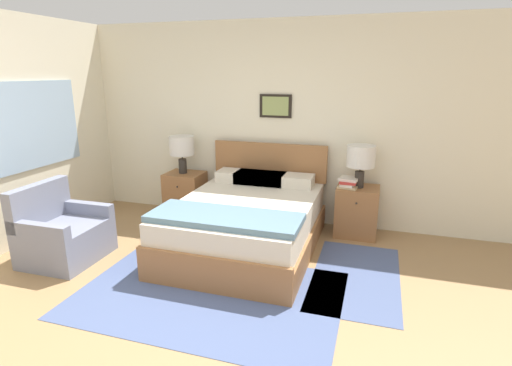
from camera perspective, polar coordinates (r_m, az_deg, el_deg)
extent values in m
plane|color=#99754C|center=(3.24, -9.88, -22.00)|extent=(16.00, 16.00, 0.00)
cube|color=beige|center=(5.27, 3.59, 8.38)|extent=(7.74, 0.06, 2.60)
cube|color=black|center=(5.22, 2.81, 10.93)|extent=(0.42, 0.02, 0.30)
cube|color=#8E9E5B|center=(5.21, 2.78, 10.92)|extent=(0.34, 0.00, 0.24)
cube|color=beige|center=(5.41, -29.83, 6.54)|extent=(0.06, 5.20, 2.60)
cube|color=#9EBCDB|center=(5.31, -30.38, 6.93)|extent=(0.02, 1.67, 1.01)
cube|color=#47567F|center=(3.80, -6.77, -15.49)|extent=(2.37, 1.55, 0.01)
cube|color=#47567F|center=(4.19, 14.10, -12.80)|extent=(0.83, 1.53, 0.01)
cube|color=#936038|center=(4.58, -1.44, -7.81)|extent=(1.51, 2.02, 0.28)
cube|color=#936038|center=(3.68, -6.45, -11.00)|extent=(1.51, 0.06, 0.08)
cube|color=beige|center=(4.48, -1.46, -4.40)|extent=(1.45, 1.94, 0.30)
cube|color=#936038|center=(5.27, 1.93, 3.12)|extent=(1.51, 0.06, 0.48)
cube|color=slate|center=(3.86, -4.48, -4.93)|extent=(1.48, 0.57, 0.06)
cube|color=beige|center=(5.20, -2.62, 1.00)|extent=(0.52, 0.32, 0.14)
cube|color=beige|center=(5.01, 5.22, 0.37)|extent=(0.52, 0.32, 0.14)
cube|color=tan|center=(5.10, 1.23, 0.69)|extent=(0.52, 0.32, 0.14)
cube|color=tan|center=(5.13, 0.01, 0.79)|extent=(0.52, 0.32, 0.14)
cube|color=gray|center=(4.79, -25.44, -7.58)|extent=(0.71, 0.79, 0.40)
cube|color=gray|center=(4.85, -28.58, -2.53)|extent=(0.13, 0.78, 0.42)
cube|color=gray|center=(4.94, -23.22, -3.32)|extent=(0.70, 0.11, 0.14)
cube|color=gray|center=(4.47, -28.72, -5.93)|extent=(0.70, 0.11, 0.14)
cube|color=#936038|center=(5.66, -10.04, -1.61)|extent=(0.50, 0.43, 0.62)
sphere|color=#332D28|center=(5.42, -11.20, -0.54)|extent=(0.02, 0.02, 0.02)
cube|color=#936038|center=(5.07, 14.17, -3.91)|extent=(0.50, 0.43, 0.62)
sphere|color=#332D28|center=(4.80, 14.14, -2.84)|extent=(0.02, 0.02, 0.02)
cylinder|color=#2D2823|center=(5.56, -10.42, 2.40)|extent=(0.11, 0.11, 0.20)
cylinder|color=#2D2823|center=(5.53, -10.49, 3.70)|extent=(0.02, 0.02, 0.06)
cylinder|color=silver|center=(5.50, -10.57, 5.30)|extent=(0.34, 0.34, 0.25)
cylinder|color=#2D2823|center=(4.95, 14.54, 0.51)|extent=(0.11, 0.11, 0.20)
cylinder|color=#2D2823|center=(4.92, 14.64, 1.96)|extent=(0.02, 0.02, 0.06)
cylinder|color=silver|center=(4.88, 14.77, 3.75)|extent=(0.34, 0.34, 0.25)
cube|color=beige|center=(4.94, 13.08, -0.45)|extent=(0.25, 0.27, 0.03)
cube|color=silver|center=(4.93, 13.10, -0.11)|extent=(0.20, 0.29, 0.03)
cube|color=#B7332D|center=(4.92, 13.13, 0.25)|extent=(0.21, 0.29, 0.03)
cube|color=silver|center=(4.92, 13.15, 0.58)|extent=(0.25, 0.25, 0.03)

